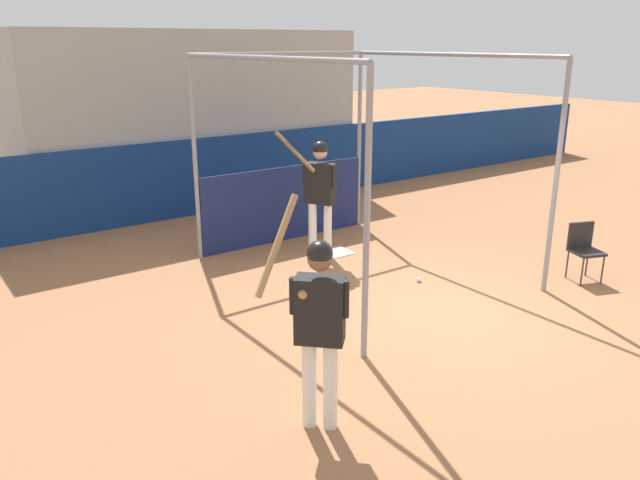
# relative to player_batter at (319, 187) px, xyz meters

# --- Properties ---
(ground_plane) EXTENTS (60.00, 60.00, 0.00)m
(ground_plane) POSITION_rel_player_batter_xyz_m (0.06, -2.75, -1.15)
(ground_plane) COLOR #9E6642
(outfield_wall) EXTENTS (24.00, 0.12, 1.51)m
(outfield_wall) POSITION_rel_player_batter_xyz_m (0.06, 3.59, -0.40)
(outfield_wall) COLOR navy
(outfield_wall) RESTS_ON ground
(bleacher_section) EXTENTS (7.05, 4.00, 3.59)m
(bleacher_section) POSITION_rel_player_batter_xyz_m (0.06, 5.65, 0.64)
(bleacher_section) COLOR #9E9E99
(bleacher_section) RESTS_ON ground
(batting_cage) EXTENTS (3.35, 4.19, 3.18)m
(batting_cage) POSITION_rel_player_batter_xyz_m (0.08, 0.27, 0.23)
(batting_cage) COLOR gray
(batting_cage) RESTS_ON ground
(home_plate) EXTENTS (0.44, 0.44, 0.02)m
(home_plate) POSITION_rel_player_batter_xyz_m (0.36, -0.00, -1.14)
(home_plate) COLOR white
(home_plate) RESTS_ON ground
(player_batter) EXTENTS (0.74, 0.77, 2.02)m
(player_batter) POSITION_rel_player_batter_xyz_m (0.00, 0.00, 0.00)
(player_batter) COLOR white
(player_batter) RESTS_ON ground
(player_waiting) EXTENTS (0.76, 0.63, 2.10)m
(player_waiting) POSITION_rel_player_batter_xyz_m (-2.73, -3.76, -0.08)
(player_waiting) COLOR white
(player_waiting) RESTS_ON ground
(folding_chair) EXTENTS (0.52, 0.52, 0.84)m
(folding_chair) POSITION_rel_player_batter_xyz_m (2.54, -3.03, -0.64)
(folding_chair) COLOR black
(folding_chair) RESTS_ON ground
(baseball) EXTENTS (0.07, 0.07, 0.07)m
(baseball) POSITION_rel_player_batter_xyz_m (0.53, -1.74, -1.12)
(baseball) COLOR white
(baseball) RESTS_ON ground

